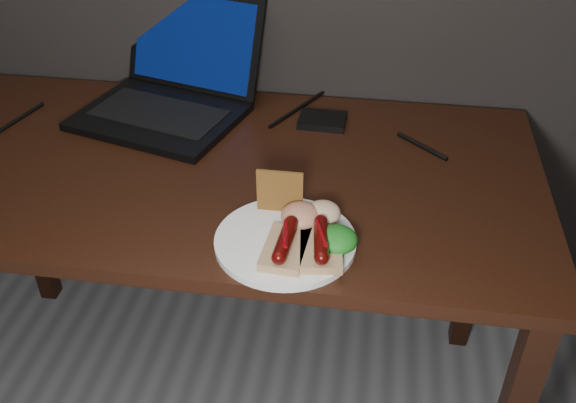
# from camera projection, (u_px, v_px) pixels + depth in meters

# --- Properties ---
(desk) EXTENTS (1.40, 0.70, 0.75)m
(desk) POSITION_uv_depth(u_px,v_px,m) (207.00, 198.00, 1.39)
(desk) COLOR black
(desk) RESTS_ON ground
(laptop) EXTENTS (0.44, 0.44, 0.25)m
(laptop) POSITION_uv_depth(u_px,v_px,m) (172.00, 89.00, 1.51)
(laptop) COLOR black
(laptop) RESTS_ON desk
(hard_drive) EXTENTS (0.11, 0.09, 0.02)m
(hard_drive) POSITION_uv_depth(u_px,v_px,m) (322.00, 120.00, 1.48)
(hard_drive) COLOR black
(hard_drive) RESTS_ON desk
(desk_cables) EXTENTS (1.01, 0.36, 0.01)m
(desk_cables) POSITION_uv_depth(u_px,v_px,m) (219.00, 126.00, 1.46)
(desk_cables) COLOR black
(desk_cables) RESTS_ON desk
(plate) EXTENTS (0.27, 0.27, 0.01)m
(plate) POSITION_uv_depth(u_px,v_px,m) (285.00, 241.00, 1.12)
(plate) COLOR white
(plate) RESTS_ON desk
(bread_sausage_center) EXTENTS (0.08, 0.12, 0.04)m
(bread_sausage_center) POSITION_uv_depth(u_px,v_px,m) (285.00, 245.00, 1.08)
(bread_sausage_center) COLOR tan
(bread_sausage_center) RESTS_ON plate
(bread_sausage_right) EXTENTS (0.08, 0.12, 0.04)m
(bread_sausage_right) POSITION_uv_depth(u_px,v_px,m) (321.00, 245.00, 1.08)
(bread_sausage_right) COLOR tan
(bread_sausage_right) RESTS_ON plate
(crispbread) EXTENTS (0.09, 0.01, 0.08)m
(crispbread) POSITION_uv_depth(u_px,v_px,m) (280.00, 191.00, 1.16)
(crispbread) COLOR #915F27
(crispbread) RESTS_ON plate
(salad_greens) EXTENTS (0.07, 0.07, 0.04)m
(salad_greens) POSITION_uv_depth(u_px,v_px,m) (337.00, 239.00, 1.09)
(salad_greens) COLOR #145611
(salad_greens) RESTS_ON plate
(salsa_mound) EXTENTS (0.07, 0.07, 0.04)m
(salsa_mound) POSITION_uv_depth(u_px,v_px,m) (301.00, 216.00, 1.14)
(salsa_mound) COLOR #A11B10
(salsa_mound) RESTS_ON plate
(coleslaw_mound) EXTENTS (0.06, 0.06, 0.04)m
(coleslaw_mound) POSITION_uv_depth(u_px,v_px,m) (323.00, 213.00, 1.15)
(coleslaw_mound) COLOR beige
(coleslaw_mound) RESTS_ON plate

